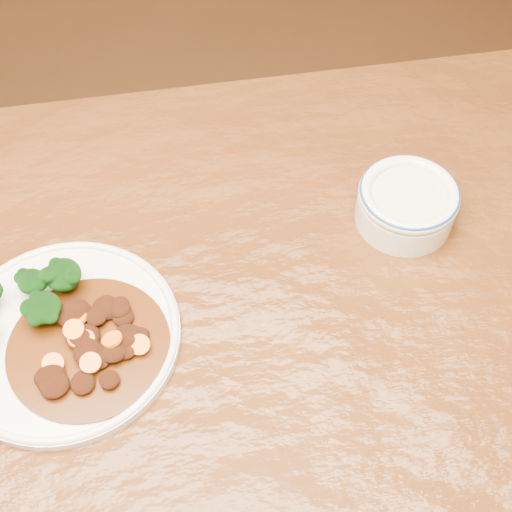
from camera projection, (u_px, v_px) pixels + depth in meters
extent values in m
cube|color=#4E280D|center=(152.00, 391.00, 0.75)|extent=(1.53, 0.95, 0.04)
cylinder|color=silver|center=(65.00, 337.00, 0.76)|extent=(0.25, 0.25, 0.01)
torus|color=silver|center=(64.00, 335.00, 0.76)|extent=(0.25, 0.25, 0.01)
cylinder|color=#73934C|center=(35.00, 290.00, 0.78)|extent=(0.01, 0.01, 0.01)
ellipsoid|color=black|center=(31.00, 281.00, 0.77)|extent=(0.03, 0.03, 0.02)
cylinder|color=#73934C|center=(67.00, 285.00, 0.79)|extent=(0.01, 0.01, 0.01)
ellipsoid|color=black|center=(63.00, 275.00, 0.77)|extent=(0.04, 0.04, 0.03)
cylinder|color=#73934C|center=(48.00, 317.00, 0.76)|extent=(0.01, 0.01, 0.01)
ellipsoid|color=black|center=(43.00, 308.00, 0.75)|extent=(0.04, 0.04, 0.03)
cylinder|color=#4F2408|center=(89.00, 347.00, 0.75)|extent=(0.17, 0.17, 0.00)
ellipsoid|color=black|center=(127.00, 337.00, 0.74)|extent=(0.03, 0.03, 0.02)
ellipsoid|color=black|center=(123.00, 317.00, 0.76)|extent=(0.02, 0.02, 0.01)
ellipsoid|color=black|center=(127.00, 351.00, 0.74)|extent=(0.02, 0.02, 0.01)
ellipsoid|color=black|center=(135.00, 341.00, 0.74)|extent=(0.02, 0.02, 0.01)
ellipsoid|color=black|center=(88.00, 352.00, 0.73)|extent=(0.03, 0.03, 0.02)
ellipsoid|color=black|center=(119.00, 310.00, 0.77)|extent=(0.03, 0.03, 0.01)
ellipsoid|color=black|center=(75.00, 310.00, 0.76)|extent=(0.03, 0.03, 0.02)
ellipsoid|color=black|center=(113.00, 351.00, 0.73)|extent=(0.03, 0.03, 0.01)
ellipsoid|color=black|center=(78.00, 318.00, 0.76)|extent=(0.02, 0.02, 0.01)
ellipsoid|color=black|center=(106.00, 308.00, 0.77)|extent=(0.03, 0.03, 0.02)
ellipsoid|color=black|center=(54.00, 385.00, 0.71)|extent=(0.03, 0.03, 0.02)
ellipsoid|color=black|center=(70.00, 314.00, 0.76)|extent=(0.03, 0.03, 0.02)
ellipsoid|color=black|center=(96.00, 316.00, 0.76)|extent=(0.02, 0.02, 0.01)
ellipsoid|color=black|center=(120.00, 303.00, 0.77)|extent=(0.02, 0.02, 0.01)
ellipsoid|color=black|center=(99.00, 358.00, 0.73)|extent=(0.03, 0.03, 0.01)
ellipsoid|color=black|center=(140.00, 335.00, 0.75)|extent=(0.02, 0.02, 0.01)
ellipsoid|color=black|center=(83.00, 383.00, 0.72)|extent=(0.02, 0.03, 0.01)
ellipsoid|color=black|center=(78.00, 339.00, 0.74)|extent=(0.02, 0.02, 0.01)
ellipsoid|color=black|center=(120.00, 309.00, 0.76)|extent=(0.02, 0.02, 0.01)
ellipsoid|color=black|center=(110.00, 380.00, 0.72)|extent=(0.02, 0.02, 0.01)
ellipsoid|color=black|center=(50.00, 376.00, 0.72)|extent=(0.03, 0.03, 0.02)
ellipsoid|color=black|center=(86.00, 337.00, 0.75)|extent=(0.03, 0.03, 0.01)
cylinder|color=#EB5E0C|center=(112.00, 339.00, 0.73)|extent=(0.02, 0.02, 0.01)
cylinder|color=#EB5E0C|center=(53.00, 363.00, 0.72)|extent=(0.03, 0.03, 0.01)
cylinder|color=#EB5E0C|center=(140.00, 345.00, 0.74)|extent=(0.03, 0.03, 0.01)
cylinder|color=#EB5E0C|center=(78.00, 318.00, 0.76)|extent=(0.03, 0.03, 0.01)
cylinder|color=#EB5E0C|center=(91.00, 363.00, 0.72)|extent=(0.03, 0.03, 0.01)
cylinder|color=#EB5E0C|center=(74.00, 329.00, 0.74)|extent=(0.03, 0.03, 0.01)
cylinder|color=#EB5E0C|center=(85.00, 340.00, 0.74)|extent=(0.02, 0.02, 0.01)
cylinder|color=#EB5E0C|center=(93.00, 358.00, 0.73)|extent=(0.03, 0.03, 0.01)
cylinder|color=#EB5E0C|center=(78.00, 339.00, 0.74)|extent=(0.03, 0.03, 0.01)
cylinder|color=white|center=(405.00, 209.00, 0.85)|extent=(0.12, 0.12, 0.04)
cylinder|color=silver|center=(408.00, 196.00, 0.83)|extent=(0.09, 0.09, 0.01)
torus|color=white|center=(409.00, 194.00, 0.83)|extent=(0.12, 0.12, 0.02)
torus|color=navy|center=(410.00, 192.00, 0.83)|extent=(0.12, 0.12, 0.01)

